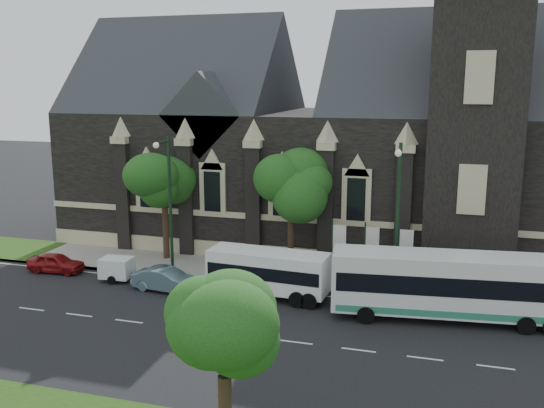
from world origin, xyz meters
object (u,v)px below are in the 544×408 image
at_px(shuttle_bus, 269,271).
at_px(tree_walk_left, 168,179).
at_px(box_trailer, 117,268).
at_px(tree_park_east, 231,329).
at_px(banner_flag_left, 337,246).
at_px(sedan, 167,280).
at_px(street_lamp_mid, 169,199).
at_px(car_far_red, 56,263).
at_px(tour_coach, 449,285).
at_px(tree_walk_right, 295,184).
at_px(street_lamp_near, 398,213).
at_px(banner_flag_right, 403,251).
at_px(banner_flag_center, 369,249).

bearing_deg(shuttle_bus, tree_walk_left, 153.62).
height_order(shuttle_bus, box_trailer, shuttle_bus).
distance_m(tree_park_east, tree_walk_left, 23.36).
bearing_deg(banner_flag_left, box_trailer, -165.57).
bearing_deg(tree_park_east, sedan, 123.55).
xyz_separation_m(banner_flag_left, box_trailer, (-13.29, -3.42, -1.55)).
bearing_deg(street_lamp_mid, car_far_red, -171.77).
bearing_deg(tour_coach, tree_walk_right, 142.82).
bearing_deg(banner_flag_left, tree_park_east, -90.35).
bearing_deg(tree_walk_right, tree_park_east, -81.58).
bearing_deg(tree_walk_left, banner_flag_left, -8.02).
xyz_separation_m(street_lamp_near, shuttle_bus, (-7.06, -1.48, -3.55)).
bearing_deg(tree_park_east, car_far_red, 139.52).
relative_size(street_lamp_mid, box_trailer, 3.23).
height_order(tree_walk_right, banner_flag_right, tree_walk_right).
xyz_separation_m(street_lamp_near, banner_flag_center, (-1.71, 1.91, -2.73)).
distance_m(street_lamp_near, street_lamp_mid, 14.00).
xyz_separation_m(street_lamp_near, tour_coach, (2.95, -2.14, -3.20)).
relative_size(banner_flag_left, shuttle_bus, 0.56).
bearing_deg(tree_walk_right, banner_flag_center, -18.64).
relative_size(tree_park_east, street_lamp_near, 0.70).
bearing_deg(banner_flag_left, street_lamp_near, -27.18).
distance_m(banner_flag_left, banner_flag_center, 2.00).
height_order(tree_park_east, tour_coach, tree_park_east).
bearing_deg(box_trailer, car_far_red, 171.63).
height_order(street_lamp_mid, car_far_red, street_lamp_mid).
xyz_separation_m(tree_park_east, banner_flag_right, (4.11, 18.32, -2.24)).
bearing_deg(street_lamp_mid, tree_walk_left, 116.47).
bearing_deg(banner_flag_right, box_trailer, -168.81).
bearing_deg(street_lamp_mid, shuttle_bus, -12.05).
xyz_separation_m(tree_walk_left, banner_flag_center, (14.08, -1.70, -3.35)).
height_order(tree_walk_right, banner_flag_center, tree_walk_right).
bearing_deg(tree_walk_right, sedan, -137.09).
distance_m(tree_walk_left, banner_flag_left, 12.66).
relative_size(shuttle_bus, box_trailer, 2.55).
xyz_separation_m(tour_coach, car_far_red, (-24.70, 1.02, -1.28)).
bearing_deg(tree_walk_right, banner_flag_right, -13.60).
relative_size(tree_walk_left, shuttle_bus, 1.07).
height_order(street_lamp_mid, banner_flag_right, street_lamp_mid).
bearing_deg(box_trailer, tree_park_east, -52.16).
distance_m(street_lamp_near, car_far_red, 22.23).
relative_size(tree_park_east, shuttle_bus, 0.88).
bearing_deg(sedan, shuttle_bus, -76.82).
bearing_deg(tree_walk_left, sedan, -66.12).
height_order(banner_flag_left, banner_flag_right, same).
relative_size(tree_walk_right, tour_coach, 0.64).
distance_m(street_lamp_mid, banner_flag_left, 10.81).
distance_m(street_lamp_near, banner_flag_center, 3.74).
xyz_separation_m(street_lamp_mid, car_far_red, (-7.74, -1.12, -4.48)).
bearing_deg(box_trailer, street_lamp_mid, 23.09).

